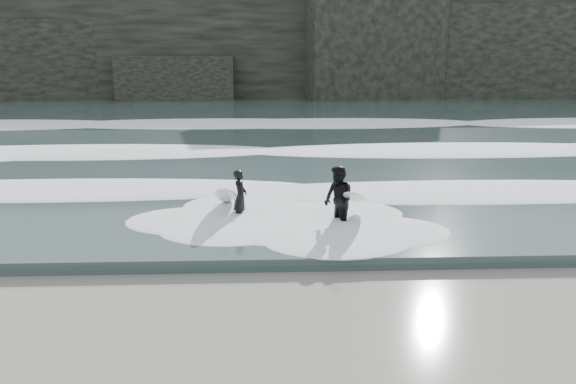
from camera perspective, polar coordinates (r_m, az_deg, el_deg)
name	(u,v)px	position (r m, az deg, el deg)	size (l,w,h in m)	color
ground	(289,344)	(9.48, 0.07, -15.17)	(120.00, 120.00, 0.00)	#84604C
sea	(270,118)	(37.51, -1.80, 7.48)	(90.00, 52.00, 0.30)	#324345
headland	(268,44)	(54.23, -2.03, 14.76)	(70.00, 9.00, 10.00)	black
foam_near	(277,187)	(17.76, -1.14, 0.48)	(60.00, 3.20, 0.20)	white
foam_mid	(273,148)	(24.61, -1.49, 4.45)	(60.00, 4.00, 0.24)	white
foam_far	(271,122)	(33.50, -1.73, 7.17)	(60.00, 4.80, 0.30)	white
surfer_left	(235,197)	(15.30, -5.39, -0.47)	(0.95, 2.13, 1.51)	black
surfer_right	(340,200)	(14.48, 5.30, -0.81)	(1.44, 1.96, 1.77)	black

